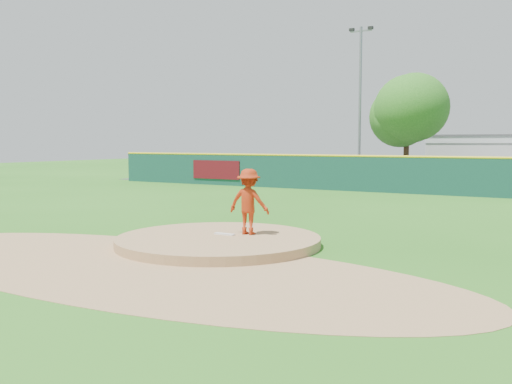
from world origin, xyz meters
The scene contains 12 objects.
ground centered at (0.00, 0.00, 0.00)m, with size 120.00×120.00×0.00m, color #286B19.
pitchers_mound centered at (0.00, 0.00, 0.00)m, with size 5.50×5.50×0.50m, color #9E774C.
pitching_rubber centered at (0.00, 0.30, 0.27)m, with size 0.60×0.15×0.04m, color white.
infield_dirt_arc centered at (0.00, -3.00, 0.01)m, with size 15.40×15.40×0.01m, color #9E774C.
parking_lot centered at (0.00, 27.00, 0.01)m, with size 44.00×16.00×0.02m, color #38383A.
pitcher centered at (0.52, 0.73, 1.15)m, with size 1.17×0.67×1.80m, color #A0290D.
van centered at (-2.76, 20.71, 0.77)m, with size 2.48×5.38×1.50m, color white.
fence_banners centered at (-2.28, 17.92, 1.00)m, with size 23.81×0.04×1.20m.
playground_slide centered at (-13.22, 23.28, 0.80)m, with size 1.01×2.86×1.58m.
outfield_fence centered at (0.00, 18.00, 1.09)m, with size 40.00×0.14×2.07m.
deciduous_tree centered at (-2.00, 25.00, 4.55)m, with size 5.60×5.60×7.36m.
light_pole_left centered at (-6.00, 27.00, 6.05)m, with size 1.75×0.25×11.00m.
Camera 1 is at (8.57, -12.57, 2.78)m, focal length 40.00 mm.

